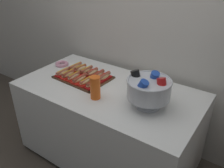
% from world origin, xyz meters
% --- Properties ---
extents(ground_plane, '(10.00, 10.00, 0.00)m').
position_xyz_m(ground_plane, '(0.00, 0.00, 0.00)').
color(ground_plane, '#4C4238').
extents(back_wall, '(6.00, 0.10, 2.60)m').
position_xyz_m(back_wall, '(0.00, 0.54, 1.30)').
color(back_wall, silver).
rests_on(back_wall, ground_plane).
extents(buffet_table, '(1.60, 0.85, 0.78)m').
position_xyz_m(buffet_table, '(0.00, 0.00, 0.41)').
color(buffet_table, white).
rests_on(buffet_table, ground_plane).
extents(serving_tray, '(0.50, 0.38, 0.01)m').
position_xyz_m(serving_tray, '(-0.30, 0.03, 0.79)').
color(serving_tray, '#472B19').
rests_on(serving_tray, buffet_table).
extents(hot_dog_0, '(0.06, 0.16, 0.06)m').
position_xyz_m(hot_dog_0, '(-0.50, -0.04, 0.82)').
color(hot_dog_0, red).
rests_on(hot_dog_0, serving_tray).
extents(hot_dog_1, '(0.07, 0.17, 0.06)m').
position_xyz_m(hot_dog_1, '(-0.42, -0.05, 0.82)').
color(hot_dog_1, red).
rests_on(hot_dog_1, serving_tray).
extents(hot_dog_2, '(0.06, 0.16, 0.06)m').
position_xyz_m(hot_dog_2, '(-0.35, -0.05, 0.82)').
color(hot_dog_2, red).
rests_on(hot_dog_2, serving_tray).
extents(hot_dog_3, '(0.07, 0.18, 0.06)m').
position_xyz_m(hot_dog_3, '(-0.27, -0.05, 0.82)').
color(hot_dog_3, red).
rests_on(hot_dog_3, serving_tray).
extents(hot_dog_4, '(0.07, 0.16, 0.06)m').
position_xyz_m(hot_dog_4, '(-0.20, -0.06, 0.82)').
color(hot_dog_4, red).
rests_on(hot_dog_4, serving_tray).
extents(hot_dog_5, '(0.07, 0.16, 0.06)m').
position_xyz_m(hot_dog_5, '(-0.12, -0.06, 0.82)').
color(hot_dog_5, '#B21414').
rests_on(hot_dog_5, serving_tray).
extents(hot_dog_6, '(0.07, 0.19, 0.06)m').
position_xyz_m(hot_dog_6, '(-0.49, 0.12, 0.82)').
color(hot_dog_6, red).
rests_on(hot_dog_6, serving_tray).
extents(hot_dog_7, '(0.08, 0.16, 0.06)m').
position_xyz_m(hot_dog_7, '(-0.41, 0.12, 0.82)').
color(hot_dog_7, red).
rests_on(hot_dog_7, serving_tray).
extents(hot_dog_8, '(0.07, 0.17, 0.06)m').
position_xyz_m(hot_dog_8, '(-0.34, 0.11, 0.82)').
color(hot_dog_8, red).
rests_on(hot_dog_8, serving_tray).
extents(hot_dog_9, '(0.08, 0.17, 0.06)m').
position_xyz_m(hot_dog_9, '(-0.26, 0.11, 0.82)').
color(hot_dog_9, '#B21414').
rests_on(hot_dog_9, serving_tray).
extents(hot_dog_10, '(0.06, 0.17, 0.06)m').
position_xyz_m(hot_dog_10, '(-0.19, 0.11, 0.82)').
color(hot_dog_10, red).
rests_on(hot_dog_10, serving_tray).
extents(hot_dog_11, '(0.07, 0.16, 0.06)m').
position_xyz_m(hot_dog_11, '(-0.11, 0.10, 0.82)').
color(hot_dog_11, red).
rests_on(hot_dog_11, serving_tray).
extents(punch_bowl, '(0.35, 0.33, 0.27)m').
position_xyz_m(punch_bowl, '(0.41, -0.05, 0.94)').
color(punch_bowl, silver).
rests_on(punch_bowl, buffet_table).
extents(cup_stack, '(0.08, 0.08, 0.19)m').
position_xyz_m(cup_stack, '(0.01, -0.18, 0.88)').
color(cup_stack, '#EA5B19').
rests_on(cup_stack, buffet_table).
extents(donut, '(0.14, 0.14, 0.03)m').
position_xyz_m(donut, '(-0.68, 0.13, 0.80)').
color(donut, pink).
rests_on(donut, buffet_table).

